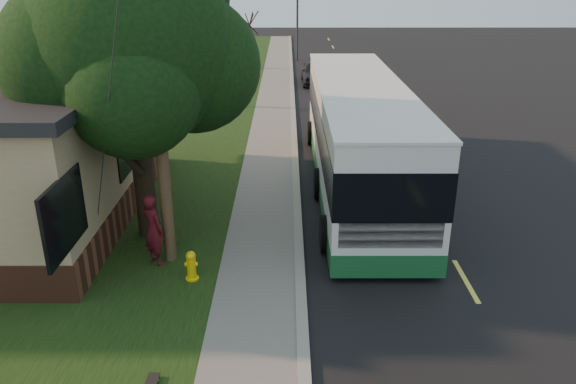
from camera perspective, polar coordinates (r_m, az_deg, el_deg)
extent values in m
plane|color=black|center=(13.70, 1.25, -9.04)|extent=(120.00, 120.00, 0.00)
cube|color=black|center=(23.26, 10.62, 3.94)|extent=(8.00, 80.00, 0.01)
cube|color=gray|center=(22.84, 0.69, 4.14)|extent=(0.25, 80.00, 0.12)
cube|color=slate|center=(22.86, -1.82, 4.09)|extent=(2.00, 80.00, 0.08)
cube|color=black|center=(23.23, -10.51, 4.00)|extent=(5.00, 80.00, 0.07)
cylinder|color=yellow|center=(13.72, -9.76, -7.69)|extent=(0.22, 0.22, 0.55)
sphere|color=yellow|center=(13.55, -9.86, -6.42)|extent=(0.24, 0.24, 0.24)
cylinder|color=yellow|center=(13.66, -9.80, -7.23)|extent=(0.30, 0.10, 0.10)
cylinder|color=yellow|center=(13.66, -9.80, -7.23)|extent=(0.10, 0.18, 0.10)
cylinder|color=yellow|center=(13.84, -9.70, -8.61)|extent=(0.32, 0.32, 0.04)
cylinder|color=#473321|center=(13.32, -13.28, 10.63)|extent=(0.30, 0.30, 9.00)
cylinder|color=#2D2D30|center=(12.70, -18.02, 6.01)|extent=(2.52, 3.21, 7.60)
cylinder|color=black|center=(15.58, -14.55, 2.57)|extent=(0.56, 0.56, 4.00)
sphere|color=black|center=(14.87, -15.75, 14.28)|extent=(5.20, 5.20, 5.20)
sphere|color=black|center=(15.23, -9.73, 12.65)|extent=(3.60, 3.60, 3.60)
sphere|color=black|center=(14.89, -20.58, 12.56)|extent=(3.80, 3.80, 3.80)
sphere|color=black|center=(13.69, -15.51, 9.86)|extent=(3.20, 3.20, 3.20)
sphere|color=black|center=(16.33, -16.73, 16.22)|extent=(3.40, 3.40, 3.40)
cylinder|color=black|center=(30.38, -6.25, 11.74)|extent=(0.24, 0.24, 3.30)
cylinder|color=black|center=(30.14, -6.39, 14.83)|extent=(1.38, 0.57, 2.01)
cylinder|color=black|center=(30.14, -6.39, 14.83)|extent=(0.74, 1.21, 1.58)
cylinder|color=black|center=(30.14, -6.39, 14.83)|extent=(0.65, 1.05, 1.95)
cylinder|color=black|center=(30.14, -6.39, 14.83)|extent=(1.28, 0.53, 1.33)
cylinder|color=black|center=(30.14, -6.39, 14.83)|extent=(0.75, 1.21, 1.70)
cylinder|color=black|center=(42.18, -3.88, 14.48)|extent=(0.24, 0.24, 3.03)
cylinder|color=black|center=(42.01, -3.94, 16.53)|extent=(1.38, 0.57, 2.01)
cylinder|color=black|center=(42.01, -3.94, 16.53)|extent=(0.74, 1.21, 1.58)
cylinder|color=black|center=(42.01, -3.94, 16.53)|extent=(0.65, 1.05, 1.95)
cylinder|color=black|center=(42.01, -3.94, 16.53)|extent=(1.28, 0.53, 1.33)
cylinder|color=black|center=(42.01, -3.94, 16.53)|extent=(0.75, 1.21, 1.70)
cylinder|color=#2D2D30|center=(45.95, 0.95, 16.61)|extent=(0.16, 0.16, 5.50)
imported|color=black|center=(45.82, 0.96, 18.79)|extent=(0.18, 0.22, 1.10)
cube|color=silver|center=(18.94, 7.20, 6.36)|extent=(2.72, 13.07, 2.94)
cube|color=#19572B|center=(19.40, 6.98, 2.02)|extent=(2.74, 13.09, 0.60)
cube|color=black|center=(18.88, 7.23, 7.00)|extent=(2.76, 13.11, 1.20)
cube|color=black|center=(12.93, 10.57, -2.17)|extent=(2.42, 0.06, 1.74)
cube|color=yellow|center=(12.42, 11.03, 4.05)|extent=(1.74, 0.06, 0.38)
cube|color=#FFF2CC|center=(13.36, 6.73, -7.12)|extent=(0.27, 0.04, 0.16)
cube|color=#FFF2CC|center=(13.65, 13.61, -6.97)|extent=(0.27, 0.04, 0.16)
cube|color=silver|center=(18.60, 7.42, 10.79)|extent=(2.77, 13.12, 0.08)
cylinder|color=black|center=(14.87, 3.89, -4.25)|extent=(0.31, 1.00, 1.00)
cylinder|color=black|center=(15.30, 14.14, -4.12)|extent=(0.31, 1.00, 1.00)
cylinder|color=black|center=(18.26, 3.13, 0.90)|extent=(0.31, 1.00, 1.00)
cylinder|color=black|center=(18.61, 11.54, 0.89)|extent=(0.31, 1.00, 1.00)
cylinder|color=black|center=(23.84, 2.39, 5.99)|extent=(0.31, 1.00, 1.00)
cylinder|color=black|center=(24.11, 8.90, 5.93)|extent=(0.31, 1.00, 1.00)
imported|color=#4E0F19|center=(14.33, -13.52, -3.71)|extent=(0.80, 0.78, 1.86)
cylinder|color=silver|center=(11.00, -13.54, -18.05)|extent=(0.20, 0.06, 0.05)
cube|color=#13311B|center=(22.42, -21.61, 3.87)|extent=(1.69, 1.44, 1.27)
cube|color=#13311B|center=(22.24, -21.85, 5.52)|extent=(1.75, 1.50, 0.08)
imported|color=black|center=(36.77, 2.78, 12.06)|extent=(1.82, 4.34, 1.47)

